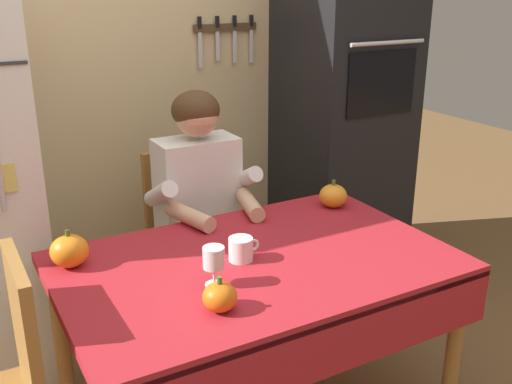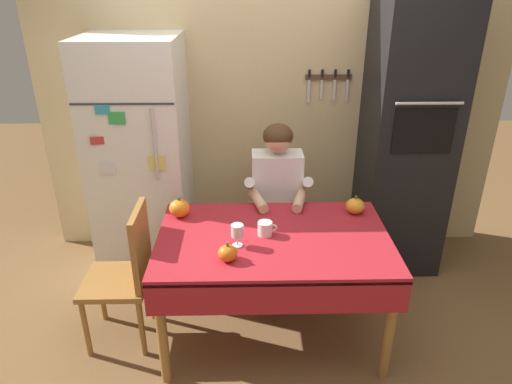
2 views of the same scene
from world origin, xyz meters
name	(u,v)px [view 2 (image 2 of 2)]	position (x,y,z in m)	size (l,w,h in m)	color
ground_plane	(273,342)	(0.00, 0.00, 0.00)	(10.00, 10.00, 0.00)	brown
back_wall_assembly	(272,95)	(0.05, 1.35, 1.30)	(3.70, 0.13, 2.60)	#D1B784
refrigerator	(141,161)	(-0.95, 0.96, 0.90)	(0.68, 0.71, 1.80)	white
wall_oven	(406,138)	(1.05, 1.00, 1.05)	(0.60, 0.64, 2.10)	black
dining_table	(274,250)	(0.00, 0.08, 0.66)	(1.40, 0.90, 0.74)	#9E6B33
chair_behind_person	(275,211)	(0.06, 0.87, 0.51)	(0.40, 0.40, 0.93)	#9E6B33
seated_person	(277,195)	(0.06, 0.68, 0.74)	(0.47, 0.55, 1.25)	#38384C
chair_left_side	(127,271)	(-0.90, 0.09, 0.51)	(0.40, 0.40, 0.93)	#9E6B33
coffee_mug	(265,228)	(-0.05, 0.12, 0.78)	(0.12, 0.09, 0.09)	white
wine_glass	(237,231)	(-0.22, -0.01, 0.84)	(0.07, 0.07, 0.14)	white
pumpkin_large	(228,253)	(-0.27, -0.16, 0.79)	(0.11, 0.11, 0.11)	orange
pumpkin_medium	(355,206)	(0.55, 0.39, 0.79)	(0.12, 0.12, 0.12)	orange
pumpkin_small	(180,208)	(-0.59, 0.37, 0.80)	(0.13, 0.13, 0.14)	orange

